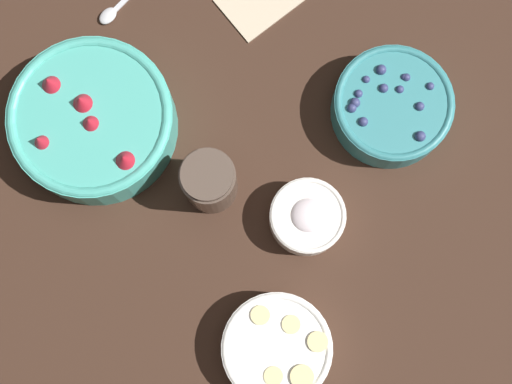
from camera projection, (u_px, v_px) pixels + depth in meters
ground_plane at (232, 132)px, 1.09m from camera, size 4.00×4.00×0.00m
bowl_strawberries at (93, 121)px, 1.05m from camera, size 0.24×0.24×0.10m
bowl_blueberries at (392, 106)px, 1.06m from camera, size 0.18×0.18×0.07m
bowl_bananas at (277, 348)px, 1.01m from camera, size 0.16×0.16×0.05m
bowl_cream at (307, 217)px, 1.04m from camera, size 0.11×0.11×0.06m
jar_chocolate at (209, 182)px, 1.03m from camera, size 0.08×0.08×0.11m
spoon at (119, 5)px, 1.12m from camera, size 0.14×0.05×0.01m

